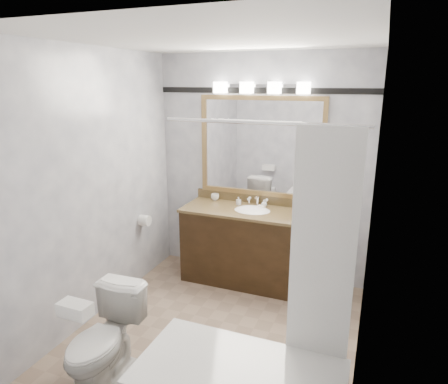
# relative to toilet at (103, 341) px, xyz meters

# --- Properties ---
(room) EXTENTS (2.42, 2.62, 2.52)m
(room) POSITION_rel_toilet_xyz_m (0.54, 0.88, 0.90)
(room) COLOR gray
(room) RESTS_ON ground
(vanity) EXTENTS (1.53, 0.58, 0.97)m
(vanity) POSITION_rel_toilet_xyz_m (0.54, 1.90, 0.09)
(vanity) COLOR black
(vanity) RESTS_ON ground
(mirror) EXTENTS (1.40, 0.04, 1.10)m
(mirror) POSITION_rel_toilet_xyz_m (0.54, 2.17, 1.15)
(mirror) COLOR #9E7B47
(mirror) RESTS_ON room
(vanity_light_bar) EXTENTS (1.02, 0.14, 0.12)m
(vanity_light_bar) POSITION_rel_toilet_xyz_m (0.54, 2.11, 1.78)
(vanity_light_bar) COLOR silver
(vanity_light_bar) RESTS_ON room
(accent_stripe) EXTENTS (2.40, 0.01, 0.06)m
(accent_stripe) POSITION_rel_toilet_xyz_m (0.54, 2.18, 1.75)
(accent_stripe) COLOR black
(accent_stripe) RESTS_ON room
(tp_roll) EXTENTS (0.11, 0.12, 0.12)m
(tp_roll) POSITION_rel_toilet_xyz_m (-0.60, 1.55, 0.35)
(tp_roll) COLOR white
(tp_roll) RESTS_ON room
(toilet) EXTENTS (0.43, 0.71, 0.71)m
(toilet) POSITION_rel_toilet_xyz_m (0.00, 0.00, 0.00)
(toilet) COLOR white
(toilet) RESTS_ON ground
(tissue_box) EXTENTS (0.22, 0.13, 0.09)m
(tissue_box) POSITION_rel_toilet_xyz_m (0.00, -0.24, 0.40)
(tissue_box) COLOR white
(tissue_box) RESTS_ON toilet
(coffee_maker) EXTENTS (0.18, 0.21, 0.33)m
(coffee_maker) POSITION_rel_toilet_xyz_m (1.11, 1.84, 0.66)
(coffee_maker) COLOR black
(coffee_maker) RESTS_ON vanity
(cup_left) EXTENTS (0.12, 0.12, 0.07)m
(cup_left) POSITION_rel_toilet_xyz_m (0.02, 2.10, 0.53)
(cup_left) COLOR white
(cup_left) RESTS_ON vanity
(soap_bottle_a) EXTENTS (0.05, 0.05, 0.09)m
(soap_bottle_a) POSITION_rel_toilet_xyz_m (0.33, 2.03, 0.54)
(soap_bottle_a) COLOR white
(soap_bottle_a) RESTS_ON vanity
(soap_bottle_b) EXTENTS (0.08, 0.08, 0.08)m
(soap_bottle_b) POSITION_rel_toilet_xyz_m (0.62, 2.05, 0.54)
(soap_bottle_b) COLOR white
(soap_bottle_b) RESTS_ON vanity
(soap_bar) EXTENTS (0.09, 0.07, 0.02)m
(soap_bar) POSITION_rel_toilet_xyz_m (0.61, 2.02, 0.51)
(soap_bar) COLOR beige
(soap_bar) RESTS_ON vanity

